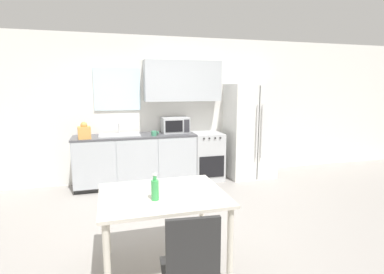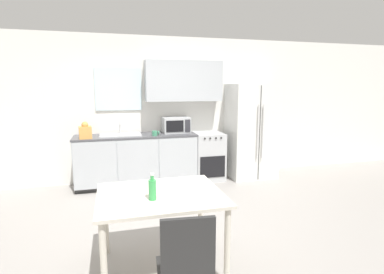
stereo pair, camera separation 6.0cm
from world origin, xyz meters
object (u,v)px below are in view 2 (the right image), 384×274
Objects in this scene: microwave at (176,125)px; dining_table at (160,203)px; drink_bottle at (152,189)px; oven_range at (208,156)px; coffee_mug at (155,133)px; refrigerator at (251,131)px; dining_chair_near at (186,266)px.

microwave is 2.87m from dining_table.
drink_bottle is at bearing -123.41° from dining_table.
oven_range is 3.16m from drink_bottle.
drink_bottle is (-0.39, -2.61, -0.10)m from coffee_mug.
refrigerator is 1.50m from microwave.
refrigerator reaches higher than microwave.
microwave is 3.00m from drink_bottle.
coffee_mug reaches higher than oven_range.
oven_range reaches higher than dining_table.
microwave is 3.76× the size of coffee_mug.
dining_table is at bearing 56.59° from drink_bottle.
drink_bottle reaches higher than dining_table.
drink_bottle reaches higher than oven_range.
refrigerator is 3.44m from dining_table.
coffee_mug reaches higher than dining_chair_near.
oven_range is at bearing -8.49° from microwave.
dining_table is 1.27× the size of dining_chair_near.
coffee_mug is (-1.04, -0.18, 0.52)m from oven_range.
drink_bottle is (-1.43, -2.79, 0.42)m from oven_range.
dining_chair_near is (-0.70, -3.59, -0.53)m from microwave.
drink_bottle is at bearing 106.50° from dining_chair_near.
refrigerator is 3.59m from drink_bottle.
coffee_mug is at bearing 83.00° from dining_table.
refrigerator reaches higher than coffee_mug.
oven_range is 1.82× the size of microwave.
oven_range is at bearing 9.77° from coffee_mug.
coffee_mug is 2.64m from drink_bottle.
coffee_mug is at bearing -170.23° from oven_range.
drink_bottle is at bearing -130.15° from refrigerator.
dining_table is at bearing -105.15° from microwave.
microwave is at bearing 31.44° from coffee_mug.
oven_range is at bearing 62.82° from drink_bottle.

